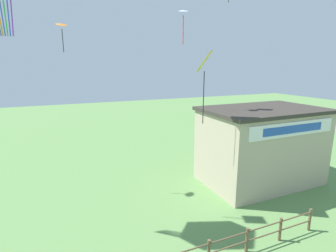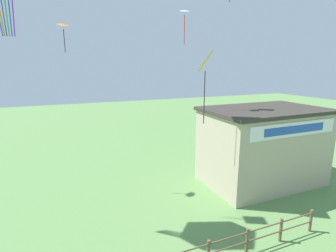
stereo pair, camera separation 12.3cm
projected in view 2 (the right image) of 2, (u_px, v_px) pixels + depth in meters
seaside_building at (262, 146)px, 18.92m from camera, size 8.46×5.42×5.48m
kite_orange_delta at (63, 26)px, 16.37m from camera, size 0.81×0.79×1.82m
kite_white_delta at (185, 13)px, 16.74m from camera, size 0.89×0.89×2.18m
kite_yellow_diamond at (205, 69)px, 14.50m from camera, size 1.21×1.25×4.09m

